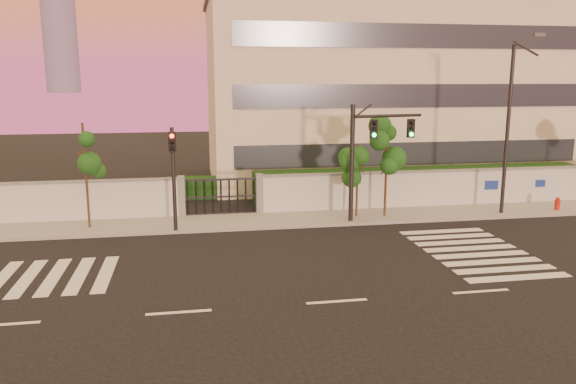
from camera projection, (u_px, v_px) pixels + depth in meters
name	position (u px, v px, depth m)	size (l,w,h in m)	color
ground	(337.00, 302.00, 18.03)	(120.00, 120.00, 0.00)	black
sidewalk	(283.00, 220.00, 28.15)	(60.00, 3.00, 0.15)	gray
perimeter_wall	(280.00, 194.00, 29.42)	(60.00, 0.36, 2.20)	silver
hedge_row	(291.00, 188.00, 32.29)	(41.00, 4.25, 1.80)	black
institutional_building	(382.00, 91.00, 39.55)	(24.40, 12.40, 12.25)	beige
road_markings	(271.00, 266.00, 21.39)	(57.00, 7.62, 0.02)	silver
street_tree_c	(85.00, 152.00, 25.73)	(1.33, 1.06, 5.07)	#382314
street_tree_d	(358.00, 164.00, 28.12)	(1.40, 1.11, 3.85)	#382314
street_tree_e	(387.00, 147.00, 28.05)	(1.54, 1.23, 4.98)	#382314
traffic_signal_main	(367.00, 149.00, 27.07)	(3.67, 0.81, 5.84)	black
traffic_signal_secondary	(173.00, 167.00, 25.34)	(0.38, 0.36, 4.90)	black
streetlight_east	(510.00, 122.00, 28.19)	(0.54, 2.18, 9.08)	black
fire_hydrant	(557.00, 205.00, 29.92)	(0.32, 0.31, 0.84)	#B11A0B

